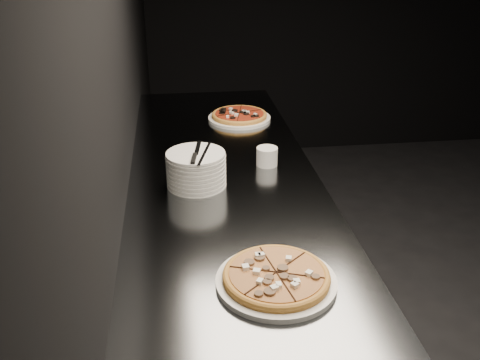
{
  "coord_description": "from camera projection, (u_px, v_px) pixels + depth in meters",
  "views": [
    {
      "loc": [
        -2.31,
        -1.86,
        1.82
      ],
      "look_at": [
        -2.08,
        -0.06,
        0.95
      ],
      "focal_mm": 40.0,
      "sensor_mm": 36.0,
      "label": 1
    }
  ],
  "objects": [
    {
      "name": "plate_stack",
      "position": [
        196.0,
        169.0,
        2.01
      ],
      "size": [
        0.22,
        0.22,
        0.13
      ],
      "color": "white",
      "rests_on": "counter"
    },
    {
      "name": "ramekin",
      "position": [
        267.0,
        156.0,
        2.19
      ],
      "size": [
        0.09,
        0.09,
        0.08
      ],
      "color": "silver",
      "rests_on": "counter"
    },
    {
      "name": "pizza_mushroom",
      "position": [
        276.0,
        278.0,
        1.47
      ],
      "size": [
        0.38,
        0.38,
        0.04
      ],
      "rotation": [
        0.0,
        0.0,
        -0.34
      ],
      "color": "white",
      "rests_on": "counter"
    },
    {
      "name": "pizza_tomato",
      "position": [
        239.0,
        116.0,
        2.71
      ],
      "size": [
        0.35,
        0.35,
        0.04
      ],
      "rotation": [
        0.0,
        0.0,
        0.32
      ],
      "color": "white",
      "rests_on": "counter"
    },
    {
      "name": "wall_left",
      "position": [
        116.0,
        60.0,
        1.82
      ],
      "size": [
        0.02,
        5.0,
        2.8
      ],
      "primitive_type": "cube",
      "color": "black",
      "rests_on": "floor"
    },
    {
      "name": "cutlery",
      "position": [
        198.0,
        154.0,
        1.96
      ],
      "size": [
        0.11,
        0.23,
        0.01
      ],
      "rotation": [
        0.0,
        0.0,
        -0.15
      ],
      "color": "silver",
      "rests_on": "plate_stack"
    },
    {
      "name": "counter",
      "position": [
        226.0,
        278.0,
        2.27
      ],
      "size": [
        0.74,
        2.44,
        0.92
      ],
      "color": "slate",
      "rests_on": "floor"
    }
  ]
}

